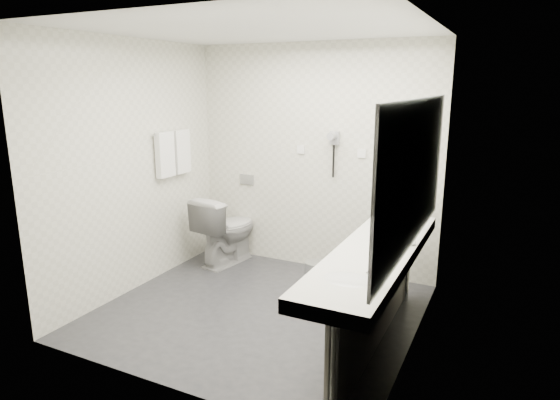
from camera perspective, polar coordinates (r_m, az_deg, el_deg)
The scene contains 31 objects.
floor at distance 4.63m, azimuth -2.55°, elevation -12.94°, with size 2.80×2.80×0.00m, color #292A2E.
ceiling at distance 4.16m, azimuth -2.93°, elevation 19.55°, with size 2.80×2.80×0.00m, color silver.
wall_back at distance 5.38m, azimuth 3.98°, elevation 4.84°, with size 2.80×2.80×0.00m, color silver.
wall_front at distance 3.18m, azimuth -14.11°, elevation -1.75°, with size 2.80×2.80×0.00m, color silver.
wall_left at distance 5.04m, azimuth -16.85°, elevation 3.68°, with size 2.60×2.60×0.00m, color silver.
wall_right at distance 3.76m, azimuth 16.29°, elevation 0.50°, with size 2.60×2.60×0.00m, color silver.
vanity_counter at distance 3.76m, azimuth 11.13°, elevation -6.40°, with size 0.55×2.20×0.10m, color white.
vanity_panel at distance 3.91m, azimuth 11.21°, elevation -12.30°, with size 0.03×2.15×0.75m, color gray.
vanity_post_near at distance 3.04m, azimuth 6.28°, elevation -20.36°, with size 0.06×0.06×0.75m, color silver.
vanity_post_far at distance 4.85m, azimuth 14.81°, elevation -7.32°, with size 0.06×0.06×0.75m, color silver.
mirror at distance 3.53m, azimuth 15.69°, elevation 3.02°, with size 0.02×2.20×1.05m, color #B2BCC6.
basin_near at distance 3.16m, azimuth 8.01°, elevation -9.51°, with size 0.40×0.31×0.05m, color white.
basin_far at distance 4.35m, azimuth 13.42°, elevation -3.26°, with size 0.40×0.31×0.05m, color white.
faucet_near at distance 3.08m, azimuth 11.55°, elevation -8.50°, with size 0.04×0.04×0.15m, color silver.
faucet_far at distance 4.29m, azimuth 16.03°, elevation -2.40°, with size 0.04×0.04×0.15m, color silver.
soap_bottle_a at distance 3.79m, azimuth 13.63°, elevation -4.63°, with size 0.05×0.05×0.12m, color white.
soap_bottle_b at distance 3.75m, azimuth 13.20°, elevation -4.99°, with size 0.07×0.07×0.09m, color white.
glass_left at distance 3.88m, azimuth 15.36°, elevation -4.39°, with size 0.06×0.06×0.11m, color silver.
glass_right at distance 4.03m, azimuth 14.32°, elevation -3.51°, with size 0.07×0.07×0.12m, color silver.
toilet at distance 5.68m, azimuth -6.35°, elevation -3.47°, with size 0.45×0.80×0.81m, color white.
flush_plate at distance 5.79m, azimuth -3.94°, elevation 2.45°, with size 0.18×0.02×0.12m, color #B2B5BA.
pedal_bin at distance 4.99m, azimuth 4.14°, elevation -9.07°, with size 0.21×0.21×0.29m, color #B2B5BA.
bin_lid at distance 4.93m, azimuth 4.17°, elevation -7.41°, with size 0.21×0.21×0.01m, color #B2B5BA.
towel_rail at distance 5.38m, azimuth -12.68°, elevation 7.76°, with size 0.02×0.02×0.62m, color silver.
towel_near at distance 5.29m, azimuth -13.42°, elevation 5.23°, with size 0.07×0.24×0.48m, color white.
towel_far at distance 5.51m, azimuth -11.57°, elevation 5.64°, with size 0.07×0.24×0.48m, color white.
dryer_cradle at distance 5.23m, azimuth 6.46°, elevation 7.29°, with size 0.10×0.04×0.14m, color gray.
dryer_barrel at distance 5.16m, azimuth 6.20°, elevation 7.55°, with size 0.08×0.08×0.14m, color gray.
dryer_cord at distance 5.25m, azimuth 6.33°, elevation 4.57°, with size 0.02×0.02×0.35m, color black.
switch_plate_a at distance 5.41m, azimuth 2.48°, elevation 5.98°, with size 0.09×0.02×0.09m, color white.
switch_plate_b at distance 5.17m, azimuth 9.62°, elevation 5.45°, with size 0.09×0.02×0.09m, color white.
Camera 1 is at (2.00, -3.62, 2.07)m, focal length 30.96 mm.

